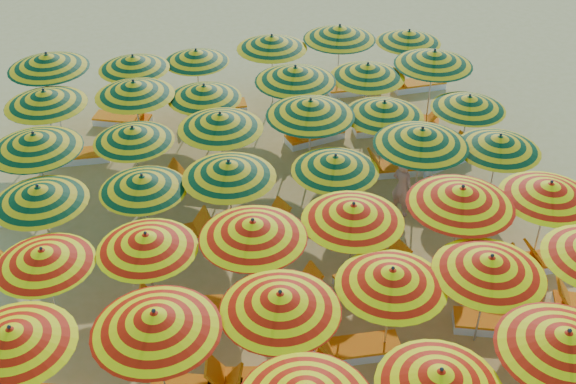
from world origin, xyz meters
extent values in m
plane|color=tan|center=(0.00, 0.00, 0.00)|extent=(120.00, 120.00, 0.00)
cone|color=orange|center=(1.13, -5.47, 1.94)|extent=(2.69, 2.69, 0.39)
sphere|color=black|center=(1.13, -5.47, 2.16)|extent=(0.07, 0.07, 0.07)
cylinder|color=silver|center=(3.37, -5.34, 1.14)|extent=(0.04, 0.04, 2.28)
cone|color=orange|center=(3.37, -5.34, 2.13)|extent=(2.65, 2.65, 0.43)
sphere|color=black|center=(3.37, -5.34, 2.38)|extent=(0.08, 0.08, 0.08)
cylinder|color=silver|center=(-5.57, -3.09, 1.06)|extent=(0.04, 0.04, 2.13)
cone|color=orange|center=(-5.57, -3.09, 1.98)|extent=(2.71, 2.71, 0.40)
sphere|color=black|center=(-5.57, -3.09, 2.22)|extent=(0.07, 0.07, 0.07)
cylinder|color=silver|center=(-3.19, -3.39, 1.14)|extent=(0.04, 0.04, 2.27)
cone|color=orange|center=(-3.19, -3.39, 2.12)|extent=(2.68, 2.68, 0.43)
sphere|color=black|center=(-3.19, -3.39, 2.37)|extent=(0.08, 0.08, 0.08)
cylinder|color=silver|center=(-1.00, -3.33, 1.10)|extent=(0.04, 0.04, 2.21)
cone|color=orange|center=(-1.00, -3.33, 2.06)|extent=(2.58, 2.58, 0.42)
sphere|color=black|center=(-1.00, -3.33, 2.30)|extent=(0.07, 0.07, 0.07)
cylinder|color=silver|center=(1.17, -3.08, 1.06)|extent=(0.04, 0.04, 2.12)
cone|color=orange|center=(1.17, -3.08, 1.97)|extent=(2.33, 2.33, 0.40)
sphere|color=black|center=(1.17, -3.08, 2.21)|extent=(0.07, 0.07, 0.07)
cylinder|color=silver|center=(3.06, -3.22, 1.09)|extent=(0.04, 0.04, 2.17)
cone|color=orange|center=(3.06, -3.22, 2.03)|extent=(2.45, 2.45, 0.41)
sphere|color=black|center=(3.06, -3.22, 2.26)|extent=(0.07, 0.07, 0.07)
cylinder|color=silver|center=(-5.19, -0.91, 0.99)|extent=(0.04, 0.04, 1.98)
cone|color=orange|center=(-5.19, -0.91, 1.85)|extent=(2.36, 2.36, 0.38)
sphere|color=black|center=(-5.19, -0.91, 2.07)|extent=(0.07, 0.07, 0.07)
cylinder|color=silver|center=(-3.20, -0.95, 1.02)|extent=(0.04, 0.04, 2.04)
cone|color=orange|center=(-3.20, -0.95, 1.90)|extent=(2.13, 2.13, 0.39)
sphere|color=black|center=(-3.20, -0.95, 2.12)|extent=(0.07, 0.07, 0.07)
cylinder|color=silver|center=(-1.10, -1.22, 1.10)|extent=(0.04, 0.04, 2.21)
cone|color=orange|center=(-1.10, -1.22, 2.06)|extent=(2.37, 2.37, 0.42)
sphere|color=black|center=(-1.10, -1.22, 2.30)|extent=(0.07, 0.07, 0.07)
cylinder|color=silver|center=(1.02, -1.08, 1.08)|extent=(0.04, 0.04, 2.17)
cone|color=orange|center=(1.02, -1.08, 2.02)|extent=(2.48, 2.48, 0.41)
sphere|color=black|center=(1.02, -1.08, 2.26)|extent=(0.07, 0.07, 0.07)
cylinder|color=silver|center=(3.35, -1.19, 1.15)|extent=(0.04, 0.04, 2.30)
cone|color=orange|center=(3.35, -1.19, 2.15)|extent=(2.92, 2.92, 0.44)
sphere|color=black|center=(3.35, -1.19, 2.40)|extent=(0.08, 0.08, 0.08)
cylinder|color=silver|center=(5.41, -1.21, 1.06)|extent=(0.04, 0.04, 2.13)
cone|color=orange|center=(5.41, -1.21, 1.99)|extent=(2.76, 2.76, 0.41)
sphere|color=black|center=(5.41, -1.21, 2.22)|extent=(0.07, 0.07, 0.07)
cylinder|color=silver|center=(-5.36, 1.13, 1.04)|extent=(0.04, 0.04, 2.08)
cone|color=#675F08|center=(-5.36, 1.13, 1.94)|extent=(2.46, 2.46, 0.40)
sphere|color=black|center=(-5.36, 1.13, 2.17)|extent=(0.07, 0.07, 0.07)
cylinder|color=silver|center=(-3.16, 1.21, 0.99)|extent=(0.04, 0.04, 1.98)
cone|color=#675F08|center=(-3.16, 1.21, 1.85)|extent=(2.24, 2.24, 0.38)
sphere|color=black|center=(-3.16, 1.21, 2.07)|extent=(0.07, 0.07, 0.07)
cylinder|color=silver|center=(-1.23, 1.09, 1.07)|extent=(0.04, 0.04, 2.15)
cone|color=#675F08|center=(-1.23, 1.09, 2.00)|extent=(2.85, 2.85, 0.41)
sphere|color=black|center=(-1.23, 1.09, 2.24)|extent=(0.07, 0.07, 0.07)
cylinder|color=silver|center=(1.21, 0.94, 1.02)|extent=(0.04, 0.04, 2.05)
cone|color=#675F08|center=(1.21, 0.94, 1.91)|extent=(2.37, 2.37, 0.39)
sphere|color=black|center=(1.21, 0.94, 2.14)|extent=(0.07, 0.07, 0.07)
cylinder|color=silver|center=(3.42, 1.26, 1.15)|extent=(0.04, 0.04, 2.29)
cone|color=#675F08|center=(3.42, 1.26, 2.14)|extent=(2.58, 2.58, 0.44)
sphere|color=black|center=(3.42, 1.26, 2.39)|extent=(0.08, 0.08, 0.08)
cylinder|color=silver|center=(5.30, 0.95, 1.02)|extent=(0.04, 0.04, 2.05)
cone|color=#675F08|center=(5.30, 0.95, 1.91)|extent=(2.65, 2.65, 0.39)
sphere|color=black|center=(5.30, 0.95, 2.14)|extent=(0.07, 0.07, 0.07)
cylinder|color=silver|center=(-5.54, 3.18, 1.11)|extent=(0.04, 0.04, 2.22)
cone|color=#675F08|center=(-5.54, 3.18, 2.07)|extent=(2.61, 2.61, 0.42)
sphere|color=black|center=(-5.54, 3.18, 2.31)|extent=(0.07, 0.07, 0.07)
cylinder|color=silver|center=(-3.26, 3.34, 1.00)|extent=(0.04, 0.04, 2.01)
cone|color=#675F08|center=(-3.26, 3.34, 1.87)|extent=(2.48, 2.48, 0.38)
sphere|color=black|center=(-3.26, 3.34, 2.09)|extent=(0.07, 0.07, 0.07)
cylinder|color=silver|center=(-1.11, 3.26, 1.08)|extent=(0.04, 0.04, 2.16)
cone|color=#675F08|center=(-1.11, 3.26, 2.02)|extent=(2.35, 2.35, 0.41)
sphere|color=black|center=(-1.11, 3.26, 2.25)|extent=(0.07, 0.07, 0.07)
cylinder|color=silver|center=(1.20, 3.22, 1.14)|extent=(0.04, 0.04, 2.29)
cone|color=#675F08|center=(1.20, 3.22, 2.14)|extent=(2.89, 2.89, 0.44)
sphere|color=black|center=(1.20, 3.22, 2.39)|extent=(0.08, 0.08, 0.08)
cylinder|color=silver|center=(3.11, 3.06, 1.05)|extent=(0.04, 0.04, 2.10)
cone|color=#675F08|center=(3.11, 3.06, 1.96)|extent=(2.69, 2.69, 0.40)
sphere|color=black|center=(3.11, 3.06, 2.19)|extent=(0.07, 0.07, 0.07)
cylinder|color=silver|center=(5.49, 3.08, 0.99)|extent=(0.04, 0.04, 1.99)
cone|color=#675F08|center=(5.49, 3.08, 1.86)|extent=(2.60, 2.60, 0.38)
sphere|color=black|center=(5.49, 3.08, 2.07)|extent=(0.07, 0.07, 0.07)
cylinder|color=silver|center=(-5.43, 5.48, 1.08)|extent=(0.04, 0.04, 2.17)
cone|color=#675F08|center=(-5.43, 5.48, 2.02)|extent=(2.74, 2.74, 0.41)
sphere|color=black|center=(-5.43, 5.48, 2.26)|extent=(0.07, 0.07, 0.07)
cylinder|color=silver|center=(-3.11, 5.52, 1.08)|extent=(0.04, 0.04, 2.15)
cone|color=#675F08|center=(-3.11, 5.52, 2.01)|extent=(2.51, 2.51, 0.41)
sphere|color=black|center=(-3.11, 5.52, 2.25)|extent=(0.07, 0.07, 0.07)
cylinder|color=silver|center=(-1.28, 5.14, 1.01)|extent=(0.04, 0.04, 2.02)
cone|color=#675F08|center=(-1.28, 5.14, 1.89)|extent=(2.05, 2.05, 0.39)
sphere|color=black|center=(-1.28, 5.14, 2.11)|extent=(0.07, 0.07, 0.07)
cylinder|color=silver|center=(1.27, 5.20, 1.13)|extent=(0.04, 0.04, 2.26)
cone|color=#675F08|center=(1.27, 5.20, 2.11)|extent=(2.49, 2.49, 0.43)
sphere|color=black|center=(1.27, 5.20, 2.36)|extent=(0.08, 0.08, 0.08)
cylinder|color=silver|center=(3.35, 5.19, 1.07)|extent=(0.04, 0.04, 2.14)
cone|color=#675F08|center=(3.35, 5.19, 2.00)|extent=(2.68, 2.68, 0.41)
sphere|color=black|center=(3.35, 5.19, 2.23)|extent=(0.07, 0.07, 0.07)
cylinder|color=silver|center=(5.37, 5.31, 1.14)|extent=(0.04, 0.04, 2.28)
cone|color=#675F08|center=(5.37, 5.31, 2.12)|extent=(2.78, 2.78, 0.43)
sphere|color=black|center=(5.37, 5.31, 2.37)|extent=(0.08, 0.08, 0.08)
cylinder|color=silver|center=(-5.43, 7.48, 1.15)|extent=(0.04, 0.04, 2.29)
cone|color=#675F08|center=(-5.43, 7.48, 2.14)|extent=(2.78, 2.78, 0.44)
sphere|color=black|center=(-5.43, 7.48, 2.39)|extent=(0.08, 0.08, 0.08)
cylinder|color=silver|center=(-3.05, 7.34, 1.03)|extent=(0.04, 0.04, 2.06)
cone|color=#675F08|center=(-3.05, 7.34, 1.93)|extent=(2.32, 2.32, 0.39)
sphere|color=black|center=(-3.05, 7.34, 2.15)|extent=(0.07, 0.07, 0.07)
cylinder|color=silver|center=(-1.21, 7.57, 0.98)|extent=(0.04, 0.04, 1.97)
cone|color=#675F08|center=(-1.21, 7.57, 1.83)|extent=(2.57, 2.57, 0.37)
sphere|color=black|center=(-1.21, 7.57, 2.05)|extent=(0.07, 0.07, 0.07)
cylinder|color=silver|center=(1.11, 7.65, 1.08)|extent=(0.04, 0.04, 2.16)
cone|color=#675F08|center=(1.11, 7.65, 2.01)|extent=(2.49, 2.49, 0.41)
sphere|color=black|center=(1.11, 7.65, 2.25)|extent=(0.07, 0.07, 0.07)
cylinder|color=silver|center=(3.25, 7.69, 1.13)|extent=(0.04, 0.04, 2.26)
cone|color=#675F08|center=(3.25, 7.69, 2.11)|extent=(2.46, 2.46, 0.43)
sphere|color=black|center=(3.25, 7.69, 2.35)|extent=(0.08, 0.08, 0.08)
cylinder|color=silver|center=(5.41, 7.39, 1.02)|extent=(0.04, 0.04, 2.03)
cone|color=#675F08|center=(5.41, 7.39, 1.90)|extent=(2.65, 2.65, 0.39)
sphere|color=black|center=(5.41, 7.39, 2.12)|extent=(0.07, 0.07, 0.07)
cube|color=orange|center=(-1.97, -3.58, 0.45)|extent=(0.53, 0.66, 0.48)
cube|color=white|center=(-1.55, -3.41, 0.10)|extent=(1.78, 0.90, 0.20)
cube|color=orange|center=(-1.55, -3.41, 0.23)|extent=(1.78, 0.90, 0.06)
cube|color=orange|center=(-2.24, -3.27, 0.45)|extent=(0.47, 0.64, 0.48)
cube|color=white|center=(0.62, -3.04, 0.10)|extent=(1.73, 0.68, 0.20)
cube|color=orange|center=(0.62, -3.04, 0.23)|extent=(1.73, 0.68, 0.06)
cube|color=orange|center=(-0.08, -3.00, 0.45)|extent=(0.40, 0.60, 0.48)
cube|color=white|center=(3.61, -3.00, 0.10)|extent=(1.80, 1.11, 0.20)
cube|color=orange|center=(3.61, -3.00, 0.23)|extent=(1.80, 1.11, 0.06)
cube|color=orange|center=(4.27, -3.23, 0.45)|extent=(0.54, 0.67, 0.48)
cube|color=orange|center=(5.22, -2.78, 0.45)|extent=(0.56, 0.68, 0.48)
cube|color=white|center=(-2.65, -1.17, 0.10)|extent=(1.78, 0.88, 0.20)
cube|color=orange|center=(-2.65, -1.17, 0.23)|extent=(1.78, 0.88, 0.06)
cube|color=orange|center=(-3.34, -1.05, 0.45)|extent=(0.46, 0.64, 0.48)
cube|color=white|center=(-0.55, -1.33, 0.10)|extent=(1.79, 0.98, 0.20)
cube|color=orange|center=(-0.55, -1.33, 0.23)|extent=(1.79, 0.98, 0.06)
cube|color=orange|center=(0.13, -1.16, 0.45)|extent=(0.50, 0.65, 0.48)
cube|color=white|center=(1.57, -1.00, 0.10)|extent=(1.79, 1.03, 0.20)
cube|color=orange|center=(1.57, -1.00, 0.23)|extent=(1.79, 1.03, 0.06)
cube|color=orange|center=(2.24, -0.80, 0.45)|extent=(0.51, 0.66, 0.48)
cube|color=white|center=(3.90, -1.41, 0.10)|extent=(1.77, 0.83, 0.20)
cube|color=orange|center=(3.90, -1.41, 0.23)|extent=(1.77, 0.83, 0.06)
cube|color=orange|center=(4.60, -1.51, 0.45)|extent=(0.45, 0.63, 0.48)
cube|color=white|center=(5.96, -1.45, 0.10)|extent=(1.71, 0.60, 0.20)
cube|color=orange|center=(5.96, -1.45, 0.23)|extent=(1.71, 0.60, 0.06)
cube|color=orange|center=(5.26, -1.46, 0.45)|extent=(0.37, 0.58, 0.48)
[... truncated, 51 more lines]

